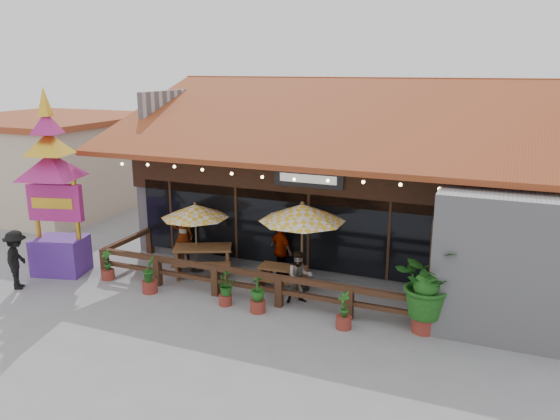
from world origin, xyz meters
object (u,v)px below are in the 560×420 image
at_px(umbrella_left, 195,211).
at_px(picnic_table_left, 203,255).
at_px(pedestrian, 17,260).
at_px(thai_sign_tower, 52,171).
at_px(picnic_table_right, 283,274).
at_px(tropical_plant, 427,284).
at_px(umbrella_right, 302,213).

height_order(umbrella_left, picnic_table_left, umbrella_left).
bearing_deg(pedestrian, picnic_table_left, -87.15).
relative_size(picnic_table_left, thai_sign_tower, 0.37).
distance_m(picnic_table_right, pedestrian, 7.93).
height_order(thai_sign_tower, tropical_plant, thai_sign_tower).
distance_m(umbrella_right, picnic_table_left, 3.86).
height_order(umbrella_left, umbrella_right, umbrella_right).
distance_m(umbrella_right, pedestrian, 8.61).
height_order(picnic_table_right, pedestrian, pedestrian).
distance_m(umbrella_right, thai_sign_tower, 7.89).
height_order(tropical_plant, pedestrian, tropical_plant).
bearing_deg(umbrella_right, umbrella_left, 177.97).
distance_m(umbrella_left, pedestrian, 5.44).
distance_m(thai_sign_tower, pedestrian, 2.87).
bearing_deg(thai_sign_tower, picnic_table_left, 22.57).
relative_size(umbrella_right, thai_sign_tower, 0.53).
bearing_deg(pedestrian, thai_sign_tower, -42.07).
xyz_separation_m(umbrella_right, picnic_table_right, (-0.57, -0.09, -1.91)).
bearing_deg(picnic_table_right, tropical_plant, -15.95).
bearing_deg(tropical_plant, umbrella_left, 168.87).
bearing_deg(tropical_plant, umbrella_right, 160.51).
xyz_separation_m(tropical_plant, pedestrian, (-11.65, -1.80, -0.39)).
height_order(umbrella_left, pedestrian, umbrella_left).
relative_size(tropical_plant, pedestrian, 1.25).
xyz_separation_m(picnic_table_right, pedestrian, (-7.31, -3.04, 0.44)).
height_order(picnic_table_left, thai_sign_tower, thai_sign_tower).
distance_m(picnic_table_left, pedestrian, 5.52).
bearing_deg(pedestrian, umbrella_right, -101.44).
bearing_deg(picnic_table_right, thai_sign_tower, -167.58).
height_order(umbrella_right, pedestrian, umbrella_right).
distance_m(picnic_table_right, tropical_plant, 4.59).
distance_m(umbrella_left, thai_sign_tower, 4.56).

